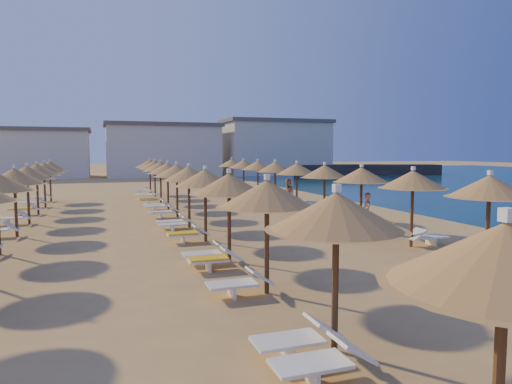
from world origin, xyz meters
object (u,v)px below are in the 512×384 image
object	(u,v)px
jetty	(338,170)
parasol_row_west	(189,175)
parasol_row_east	(325,172)
beachgoer_b	(288,194)
beachgoer_c	(269,191)
beachgoer_a	(367,212)

from	to	relation	value
jetty	parasol_row_west	world-z (taller)	parasol_row_west
jetty	parasol_row_west	size ratio (longest dim) A/B	0.81
parasol_row_east	beachgoer_b	world-z (taller)	parasol_row_east
beachgoer_b	jetty	bearing A→B (deg)	146.21
beachgoer_c	beachgoer_a	size ratio (longest dim) A/B	0.91
jetty	beachgoer_a	xyz separation A→B (m)	(-22.21, -42.73, 0.10)
parasol_row_west	beachgoer_a	size ratio (longest dim) A/B	21.83
parasol_row_east	beachgoer_c	world-z (taller)	parasol_row_east
parasol_row_east	beachgoer_b	size ratio (longest dim) A/B	20.21
jetty	beachgoer_c	bearing A→B (deg)	-111.16
parasol_row_east	beachgoer_a	xyz separation A→B (m)	(0.22, -3.58, -1.59)
beachgoer_b	parasol_row_east	bearing A→B (deg)	-0.13
parasol_row_west	beachgoer_b	distance (m)	8.45
jetty	parasol_row_east	xyz separation A→B (m)	(-22.43, -39.15, 1.69)
parasol_row_east	beachgoer_b	xyz separation A→B (m)	(-0.05, 4.63, -1.52)
jetty	beachgoer_b	distance (m)	41.19
jetty	beachgoer_c	distance (m)	38.19
beachgoer_c	parasol_row_west	bearing A→B (deg)	-66.23
parasol_row_west	parasol_row_east	bearing A→B (deg)	0.00
parasol_row_west	beachgoer_a	bearing A→B (deg)	-26.51
parasol_row_east	parasol_row_west	bearing A→B (deg)	180.00
beachgoer_b	parasol_row_west	bearing A→B (deg)	-56.87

